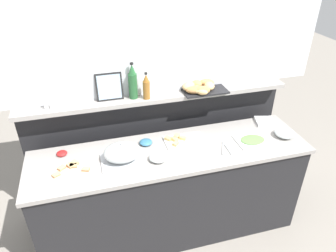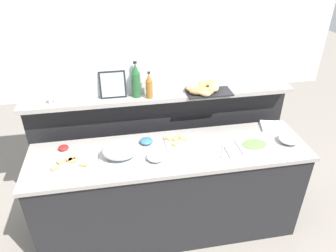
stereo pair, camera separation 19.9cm
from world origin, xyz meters
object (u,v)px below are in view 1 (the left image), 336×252
salt_shaker (46,104)px  serving_tongs (225,148)px  sandwich_platter_front (70,170)px  condiment_bowl_red (146,142)px  wine_bottle_green (133,82)px  napkin_stack (265,122)px  serving_cloche (122,153)px  glass_bowl_large (285,133)px  vinegar_bottle_amber (146,87)px  sandwich_platter_rear (182,140)px  glass_bowl_medium (158,157)px  cold_cuts_platter (253,140)px  bread_basket (200,87)px  framed_picture (109,87)px  condiment_bowl_cream (62,153)px  pepper_shaker (51,104)px

salt_shaker → serving_tongs: bearing=-19.8°
sandwich_platter_front → condiment_bowl_red: 0.65m
wine_bottle_green → napkin_stack: bearing=-11.0°
sandwich_platter_front → serving_cloche: serving_cloche is taller
glass_bowl_large → serving_cloche: bearing=178.8°
condiment_bowl_red → vinegar_bottle_amber: vinegar_bottle_amber is taller
sandwich_platter_rear → glass_bowl_large: (0.89, -0.16, 0.02)m
glass_bowl_medium → condiment_bowl_red: size_ratio=1.30×
salt_shaker → serving_cloche: bearing=-39.0°
sandwich_platter_front → glass_bowl_large: 1.82m
cold_cuts_platter → serving_tongs: 0.27m
glass_bowl_large → sandwich_platter_rear: bearing=169.5°
glass_bowl_large → wine_bottle_green: bearing=158.7°
napkin_stack → bread_basket: 0.71m
napkin_stack → salt_shaker: salt_shaker is taller
glass_bowl_medium → sandwich_platter_front: bearing=176.0°
glass_bowl_large → napkin_stack: 0.25m
condiment_bowl_red → framed_picture: 0.56m
condiment_bowl_cream → wine_bottle_green: 0.82m
vinegar_bottle_amber → salt_shaker: 0.82m
sandwich_platter_front → pepper_shaker: bearing=100.7°
condiment_bowl_cream → bread_basket: (1.24, 0.21, 0.34)m
condiment_bowl_cream → napkin_stack: (1.83, 0.01, -0.00)m
sandwich_platter_rear → framed_picture: framed_picture is taller
sandwich_platter_rear → glass_bowl_large: bearing=-10.5°
sandwich_platter_front → serving_tongs: size_ratio=1.72×
serving_cloche → bread_basket: bearing=28.2°
sandwich_platter_front → bread_basket: size_ratio=0.75×
serving_cloche → salt_shaker: 0.74m
sandwich_platter_front → condiment_bowl_cream: size_ratio=3.82×
glass_bowl_large → framed_picture: framed_picture is taller
salt_shaker → pepper_shaker: same height
serving_cloche → condiment_bowl_cream: serving_cloche is taller
condiment_bowl_red → napkin_stack: 1.15m
serving_tongs → framed_picture: bearing=148.1°
sandwich_platter_front → glass_bowl_large: size_ratio=1.86×
vinegar_bottle_amber → framed_picture: 0.31m
wine_bottle_green → sandwich_platter_front: bearing=-141.1°
cold_cuts_platter → serving_cloche: serving_cloche is taller
sandwich_platter_front → napkin_stack: 1.79m
condiment_bowl_cream → bread_basket: bearing=9.7°
salt_shaker → framed_picture: framed_picture is taller
cold_cuts_platter → glass_bowl_medium: 0.84m
sandwich_platter_rear → condiment_bowl_red: condiment_bowl_red is taller
napkin_stack → condiment_bowl_red: bearing=-177.7°
glass_bowl_large → sandwich_platter_front: bearing=179.8°
pepper_shaker → bread_basket: pepper_shaker is taller
serving_tongs → pepper_shaker: 1.46m
glass_bowl_medium → framed_picture: (-0.28, 0.54, 0.40)m
cold_cuts_platter → bread_basket: bread_basket is taller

